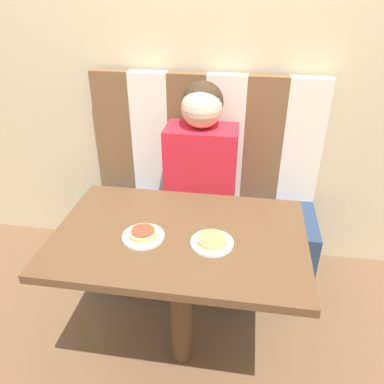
{
  "coord_description": "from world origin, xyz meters",
  "views": [
    {
      "loc": [
        0.24,
        -1.23,
        1.67
      ],
      "look_at": [
        0.0,
        0.33,
        0.77
      ],
      "focal_mm": 35.0,
      "sensor_mm": 36.0,
      "label": 1
    }
  ],
  "objects_px": {
    "plate_left": "(143,236)",
    "pizza_left": "(143,233)",
    "pizza_right": "(212,239)",
    "plate_right": "(212,243)",
    "person": "(201,151)"
  },
  "relations": [
    {
      "from": "plate_right",
      "to": "pizza_right",
      "type": "height_order",
      "value": "pizza_right"
    },
    {
      "from": "pizza_right",
      "to": "plate_right",
      "type": "bearing_deg",
      "value": 0.0
    },
    {
      "from": "plate_left",
      "to": "pizza_left",
      "type": "xyz_separation_m",
      "value": [
        0.0,
        0.0,
        0.02
      ]
    },
    {
      "from": "plate_left",
      "to": "pizza_left",
      "type": "distance_m",
      "value": 0.02
    },
    {
      "from": "pizza_left",
      "to": "pizza_right",
      "type": "relative_size",
      "value": 1.0
    },
    {
      "from": "plate_left",
      "to": "person",
      "type": "bearing_deg",
      "value": 79.01
    },
    {
      "from": "person",
      "to": "plate_right",
      "type": "height_order",
      "value": "person"
    },
    {
      "from": "plate_left",
      "to": "pizza_left",
      "type": "relative_size",
      "value": 1.43
    },
    {
      "from": "person",
      "to": "pizza_right",
      "type": "relative_size",
      "value": 6.25
    },
    {
      "from": "plate_left",
      "to": "pizza_right",
      "type": "xyz_separation_m",
      "value": [
        0.28,
        0.0,
        0.02
      ]
    },
    {
      "from": "pizza_left",
      "to": "pizza_right",
      "type": "bearing_deg",
      "value": 0.0
    },
    {
      "from": "person",
      "to": "pizza_right",
      "type": "bearing_deg",
      "value": -79.01
    },
    {
      "from": "plate_left",
      "to": "pizza_right",
      "type": "height_order",
      "value": "pizza_right"
    },
    {
      "from": "plate_right",
      "to": "pizza_right",
      "type": "bearing_deg",
      "value": 0.0
    },
    {
      "from": "plate_right",
      "to": "person",
      "type": "bearing_deg",
      "value": 100.99
    }
  ]
}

